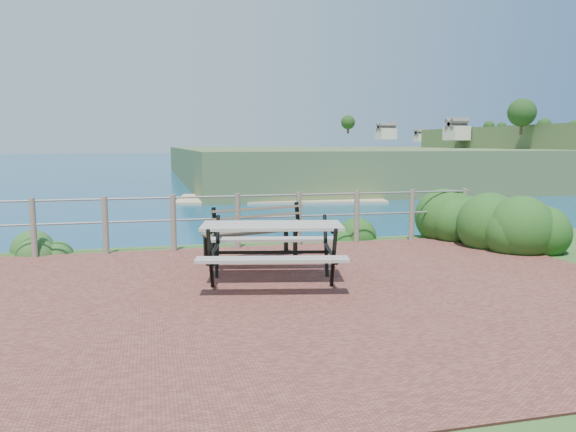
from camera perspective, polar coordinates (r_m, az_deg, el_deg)
name	(u,v)px	position (r m, az deg, el deg)	size (l,w,h in m)	color
ground	(279,297)	(7.12, -0.88, -8.26)	(10.00, 7.00, 0.12)	brown
ocean	(153,149)	(206.69, -13.58, 6.66)	(1200.00, 1200.00, 0.00)	navy
safety_railing	(238,218)	(10.23, -5.13, -0.20)	(9.40, 0.10, 1.00)	#6B5B4C
distant_bay	(562,151)	(272.58, 26.07, 5.93)	(290.00, 232.36, 24.00)	#416432
picnic_table	(272,246)	(7.71, -1.64, -3.12)	(2.03, 1.63, 0.80)	gray
park_bench	(252,223)	(9.27, -3.73, -0.76)	(1.68, 0.88, 0.92)	brown
shrub_right_front	(521,250)	(11.00, 22.57, -3.23)	(1.32, 1.32, 1.87)	#1B4916
shrub_right_edge	(452,237)	(12.03, 16.29, -2.09)	(1.22, 1.22, 1.74)	#1B4916
shrub_lip_west	(45,251)	(10.97, -23.48, -3.30)	(0.88, 0.88, 0.67)	#1B4A1C
shrub_lip_east	(350,237)	(11.71, 6.37, -2.09)	(0.83, 0.83, 0.60)	#1B4916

